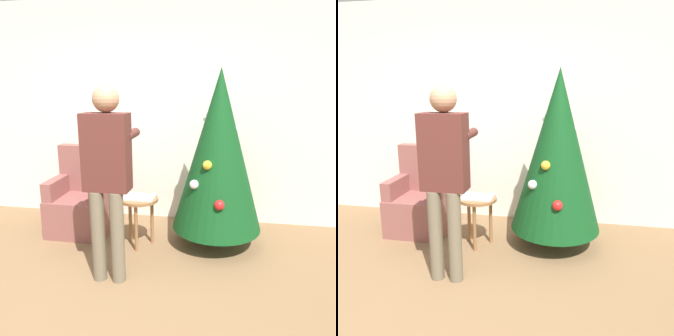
# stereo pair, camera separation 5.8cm
# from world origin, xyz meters

# --- Properties ---
(ground_plane) EXTENTS (14.00, 14.00, 0.00)m
(ground_plane) POSITION_xyz_m (0.00, 0.00, 0.00)
(ground_plane) COLOR brown
(wall_back) EXTENTS (8.00, 0.06, 2.70)m
(wall_back) POSITION_xyz_m (0.00, 2.23, 1.35)
(wall_back) COLOR silver
(wall_back) RESTS_ON ground_plane
(christmas_tree) EXTENTS (0.94, 0.94, 1.86)m
(christmas_tree) POSITION_xyz_m (0.90, 1.54, 1.03)
(christmas_tree) COLOR brown
(christmas_tree) RESTS_ON ground_plane
(armchair) EXTENTS (0.67, 0.62, 1.00)m
(armchair) POSITION_xyz_m (-0.67, 1.65, 0.35)
(armchair) COLOR brown
(armchair) RESTS_ON ground_plane
(person_standing) EXTENTS (0.41, 0.57, 1.69)m
(person_standing) POSITION_xyz_m (-0.01, 0.73, 1.01)
(person_standing) COLOR #6B604C
(person_standing) RESTS_ON ground_plane
(side_stool) EXTENTS (0.40, 0.40, 0.54)m
(side_stool) POSITION_xyz_m (0.09, 1.37, 0.44)
(side_stool) COLOR olive
(side_stool) RESTS_ON ground_plane
(laptop) EXTENTS (0.33, 0.24, 0.02)m
(laptop) POSITION_xyz_m (0.09, 1.37, 0.55)
(laptop) COLOR silver
(laptop) RESTS_ON side_stool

